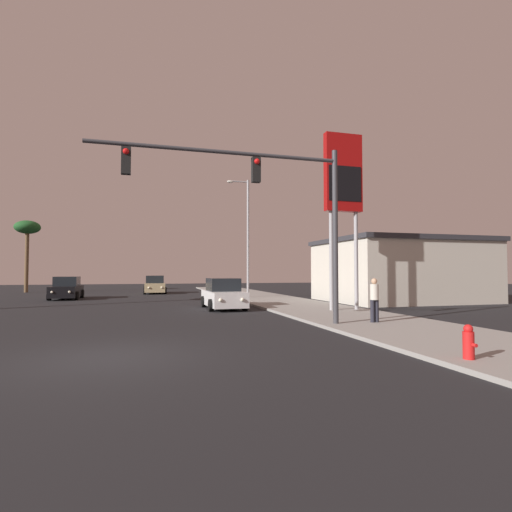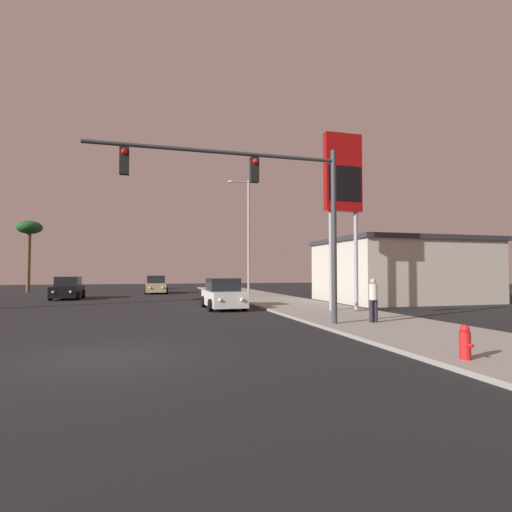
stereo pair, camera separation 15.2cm
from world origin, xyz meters
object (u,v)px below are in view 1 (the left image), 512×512
Objects in this scene: car_tan at (155,285)px; gas_station_sign at (343,182)px; traffic_light_mast at (268,195)px; car_black at (67,289)px; palm_tree_far at (27,230)px; street_lamp at (246,232)px; car_white at (223,295)px; fire_hydrant at (469,342)px; pedestrian_on_sidewalk at (374,298)px.

gas_station_sign is (8.83, -20.59, 5.86)m from car_tan.
car_black is at bearing 117.34° from traffic_light_mast.
gas_station_sign is at bearing -50.85° from palm_tree_far.
street_lamp reaches higher than car_black.
street_lamp is at bearing -113.84° from car_white.
gas_station_sign is 33.35m from palm_tree_far.
car_black is 0.48× the size of traffic_light_mast.
car_white is 27.78m from palm_tree_far.
gas_station_sign reaches higher than car_tan.
traffic_light_mast is (9.84, -19.03, 4.05)m from car_black.
car_tan is 1.00× the size of car_white.
car_black is 1.00× the size of car_white.
car_tan is at bearing -80.27° from car_white.
gas_station_sign is at bearing 114.38° from car_tan.
car_tan is 5.69× the size of fire_hydrant.
car_black is 0.60× the size of palm_tree_far.
traffic_light_mast is 8.09m from fire_hydrant.
gas_station_sign is 5.39× the size of pedestrian_on_sidewalk.
pedestrian_on_sidewalk is (4.23, -0.08, -3.77)m from traffic_light_mast.
car_white is 2.59× the size of pedestrian_on_sidewalk.
traffic_light_mast is 34.35m from palm_tree_far.
fire_hydrant is 0.11× the size of palm_tree_far.
traffic_light_mast reaches higher than pedestrian_on_sidewalk.
car_tan is at bearing 125.21° from street_lamp.
car_tan is 0.48× the size of gas_station_sign.
car_black is at bearing -48.90° from car_white.
street_lamp is at bearing 126.38° from car_tan.
fire_hydrant is 0.46× the size of pedestrian_on_sidewalk.
street_lamp reaches higher than car_white.
gas_station_sign reaches higher than fire_hydrant.
car_tan is 14.37m from palm_tree_far.
street_lamp is (3.29, 7.84, 4.36)m from car_white.
street_lamp is at bearing 167.20° from car_black.
pedestrian_on_sidewalk is 36.86m from palm_tree_far.
fire_hydrant is 41.54m from palm_tree_far.
car_tan is at bearing 113.21° from gas_station_sign.
pedestrian_on_sidewalk is 0.23× the size of palm_tree_far.
traffic_light_mast is at bearing 112.91° from fire_hydrant.
car_white reaches higher than fire_hydrant.
street_lamp is at bearing -37.80° from palm_tree_far.
car_black is at bearing -63.87° from palm_tree_far.
pedestrian_on_sidewalk is (-1.30, -4.84, -5.58)m from gas_station_sign.
car_tan is at bearing 106.50° from pedestrian_on_sidewalk.
gas_station_sign is at bearing 147.04° from car_white.
gas_station_sign is 1.26× the size of palm_tree_far.
traffic_light_mast is 1.25× the size of palm_tree_far.
street_lamp is at bearing 88.46° from fire_hydrant.
car_black is 28.25m from fire_hydrant.
street_lamp and gas_station_sign have the same top height.
palm_tree_far reaches higher than fire_hydrant.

